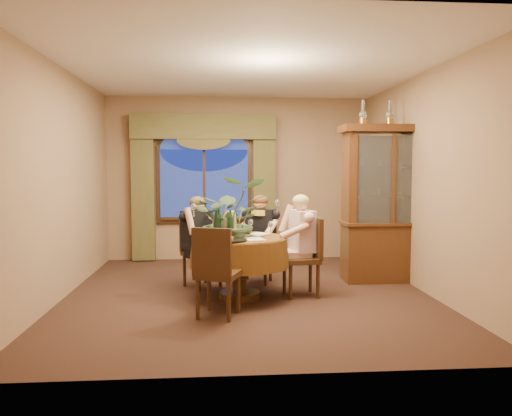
{
  "coord_description": "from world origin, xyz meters",
  "views": [
    {
      "loc": [
        -0.37,
        -6.17,
        1.57
      ],
      "look_at": [
        0.09,
        -0.21,
        1.1
      ],
      "focal_mm": 35.0,
      "sensor_mm": 36.0,
      "label": 1
    }
  ],
  "objects": [
    {
      "name": "wine_glass_person_scarf",
      "position": [
        0.05,
        0.15,
        0.84
      ],
      "size": [
        0.07,
        0.07,
        0.18
      ],
      "primitive_type": null,
      "color": "silver",
      "rests_on": "dining_table"
    },
    {
      "name": "chair_right",
      "position": [
        0.65,
        -0.15,
        0.48
      ],
      "size": [
        0.45,
        0.45,
        0.96
      ],
      "primitive_type": "cube",
      "rotation": [
        0.0,
        0.0,
        -4.63
      ],
      "color": "black",
      "rests_on": "floor"
    },
    {
      "name": "chair_back",
      "position": [
        -0.58,
        0.41,
        0.48
      ],
      "size": [
        0.59,
        0.59,
        0.96
      ],
      "primitive_type": "cube",
      "rotation": [
        0.0,
        0.0,
        -2.5
      ],
      "color": "black",
      "rests_on": "floor"
    },
    {
      "name": "person_scarf",
      "position": [
        0.21,
        0.51,
        0.61
      ],
      "size": [
        0.56,
        0.54,
        1.22
      ],
      "primitive_type": null,
      "rotation": [
        0.0,
        0.0,
        -3.56
      ],
      "color": "black",
      "rests_on": "floor"
    },
    {
      "name": "wine_glass_person_back",
      "position": [
        -0.37,
        0.09,
        0.84
      ],
      "size": [
        0.07,
        0.07,
        0.18
      ],
      "primitive_type": null,
      "color": "silver",
      "rests_on": "dining_table"
    },
    {
      "name": "window",
      "position": [
        -0.6,
        2.43,
        1.3
      ],
      "size": [
        1.62,
        0.1,
        1.32
      ],
      "primitive_type": null,
      "color": "navy",
      "rests_on": "wall_back"
    },
    {
      "name": "ceiling",
      "position": [
        0.0,
        0.0,
        2.8
      ],
      "size": [
        5.0,
        5.0,
        0.0
      ],
      "primitive_type": "plane",
      "rotation": [
        3.14,
        0.0,
        0.0
      ],
      "color": "white",
      "rests_on": "wall_back"
    },
    {
      "name": "wall_right",
      "position": [
        2.25,
        0.0,
        1.4
      ],
      "size": [
        0.0,
        5.0,
        5.0
      ],
      "primitive_type": "plane",
      "rotation": [
        1.57,
        0.0,
        -1.57
      ],
      "color": "#87684D",
      "rests_on": "ground"
    },
    {
      "name": "tasting_paper_1",
      "position": [
        0.13,
        0.01,
        0.75
      ],
      "size": [
        0.34,
        0.37,
        0.0
      ],
      "primitive_type": "cube",
      "rotation": [
        0.0,
        0.0,
        -0.61
      ],
      "color": "white",
      "rests_on": "dining_table"
    },
    {
      "name": "wine_bottle_3",
      "position": [
        -0.22,
        -0.24,
        0.92
      ],
      "size": [
        0.07,
        0.07,
        0.33
      ],
      "primitive_type": "cylinder",
      "color": "black",
      "rests_on": "dining_table"
    },
    {
      "name": "stoneware_vase",
      "position": [
        -0.21,
        -0.08,
        0.9
      ],
      "size": [
        0.16,
        0.16,
        0.3
      ],
      "primitive_type": null,
      "color": "#9A8767",
      "rests_on": "dining_table"
    },
    {
      "name": "wine_glass_person_pink",
      "position": [
        0.27,
        -0.13,
        0.84
      ],
      "size": [
        0.07,
        0.07,
        0.18
      ],
      "primitive_type": null,
      "color": "silver",
      "rests_on": "dining_table"
    },
    {
      "name": "person_pink",
      "position": [
        0.68,
        -0.03,
        0.63
      ],
      "size": [
        0.5,
        0.53,
        1.25
      ],
      "primitive_type": null,
      "rotation": [
        0.0,
        0.0,
        -4.49
      ],
      "color": "beige",
      "rests_on": "floor"
    },
    {
      "name": "oil_lamp_center",
      "position": [
        1.99,
        0.59,
        2.34
      ],
      "size": [
        0.11,
        0.11,
        0.34
      ],
      "primitive_type": null,
      "color": "#A5722D",
      "rests_on": "china_cabinet"
    },
    {
      "name": "oil_lamp_right",
      "position": [
        2.37,
        0.59,
        2.34
      ],
      "size": [
        0.11,
        0.11,
        0.34
      ],
      "primitive_type": null,
      "color": "#A5722D",
      "rests_on": "china_cabinet"
    },
    {
      "name": "drapery_right",
      "position": [
        0.43,
        2.38,
        1.18
      ],
      "size": [
        0.38,
        0.14,
        2.32
      ],
      "primitive_type": "cube",
      "color": "#4B4623",
      "rests_on": "floor"
    },
    {
      "name": "tasting_paper_0",
      "position": [
        0.05,
        -0.41,
        0.75
      ],
      "size": [
        0.27,
        0.34,
        0.0
      ],
      "primitive_type": "cube",
      "rotation": [
        0.0,
        0.0,
        0.22
      ],
      "color": "white",
      "rests_on": "dining_table"
    },
    {
      "name": "wine_bottle_0",
      "position": [
        -0.39,
        -0.22,
        0.92
      ],
      "size": [
        0.07,
        0.07,
        0.33
      ],
      "primitive_type": "cylinder",
      "color": "black",
      "rests_on": "dining_table"
    },
    {
      "name": "arched_transom",
      "position": [
        -0.6,
        2.43,
        2.08
      ],
      "size": [
        1.6,
        0.06,
        0.44
      ],
      "primitive_type": null,
      "color": "navy",
      "rests_on": "wall_back"
    },
    {
      "name": "wine_bottle_2",
      "position": [
        -0.36,
        -0.05,
        0.92
      ],
      "size": [
        0.07,
        0.07,
        0.33
      ],
      "primitive_type": "cylinder",
      "color": "black",
      "rests_on": "dining_table"
    },
    {
      "name": "wine_bottle_1",
      "position": [
        -0.28,
        -0.18,
        0.92
      ],
      "size": [
        0.07,
        0.07,
        0.33
      ],
      "primitive_type": "cylinder",
      "color": "tan",
      "rests_on": "dining_table"
    },
    {
      "name": "cheese_platter",
      "position": [
        -0.24,
        -0.55,
        0.76
      ],
      "size": [
        0.4,
        0.4,
        0.02
      ],
      "primitive_type": "cylinder",
      "color": "black",
      "rests_on": "dining_table"
    },
    {
      "name": "person_back",
      "position": [
        -0.65,
        0.41,
        0.61
      ],
      "size": [
        0.59,
        0.59,
        1.21
      ],
      "primitive_type": null,
      "rotation": [
        0.0,
        0.0,
        -2.43
      ],
      "color": "black",
      "rests_on": "floor"
    },
    {
      "name": "chair_back_right",
      "position": [
        0.15,
        0.61,
        0.48
      ],
      "size": [
        0.53,
        0.53,
        0.96
      ],
      "primitive_type": "cube",
      "rotation": [
        0.0,
        0.0,
        -3.45
      ],
      "color": "black",
      "rests_on": "floor"
    },
    {
      "name": "chair_front_left",
      "position": [
        -0.37,
        -0.94,
        0.48
      ],
      "size": [
        0.54,
        0.54,
        0.96
      ],
      "primitive_type": "cube",
      "rotation": [
        0.0,
        0.0,
        -0.34
      ],
      "color": "black",
      "rests_on": "floor"
    },
    {
      "name": "drapery_left",
      "position": [
        -1.63,
        2.38,
        1.18
      ],
      "size": [
        0.38,
        0.14,
        2.32
      ],
      "primitive_type": "cube",
      "color": "#4B4623",
      "rests_on": "floor"
    },
    {
      "name": "oil_lamp_left",
      "position": [
        1.62,
        0.59,
        2.34
      ],
      "size": [
        0.11,
        0.11,
        0.34
      ],
      "primitive_type": null,
      "color": "#A5722D",
      "rests_on": "china_cabinet"
    },
    {
      "name": "centerpiece_plant",
      "position": [
        -0.21,
        -0.08,
        1.36
      ],
      "size": [
        0.95,
        1.05,
        0.82
      ],
      "primitive_type": "imported",
      "color": "#3D5534",
      "rests_on": "dining_table"
    },
    {
      "name": "dining_table",
      "position": [
        -0.11,
        -0.21,
        0.38
      ],
      "size": [
        1.3,
        1.3,
        0.75
      ],
      "primitive_type": "cylinder",
      "rotation": [
        0.0,
        0.0,
        -0.07
      ],
      "color": "maroon",
      "rests_on": "floor"
    },
    {
      "name": "floor",
      "position": [
        0.0,
        0.0,
        0.0
      ],
      "size": [
        5.0,
        5.0,
        0.0
      ],
      "primitive_type": "plane",
      "color": "black",
      "rests_on": "ground"
    },
    {
      "name": "tasting_paper_2",
      "position": [
        -0.2,
        -0.48,
        0.75
      ],
      "size": [
        0.25,
        0.33,
        0.0
      ],
      "primitive_type": "cube",
      "rotation": [
        0.0,
        0.0,
        0.15
      ],
      "color": "white",
      "rests_on": "dining_table"
    },
    {
      "name": "china_cabinet",
      "position": [
        1.99,
        0.59,
        1.08
      ],
      "size": [
        1.34,
        0.53,
        2.17
      ],
      "primitive_type": "cube",
      "color": "#3B1E0E",
      "rests_on": "floor"
    },
    {
      "name": "wall_back",
      "position": [
        0.0,
        2.5,
        1.4
      ],
      "size": [
        4.5,
        0.0,
        4.5
      ],
      "primitive_type": "plane",
      "rotation": [
        1.57,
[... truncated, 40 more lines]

